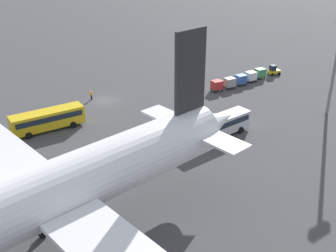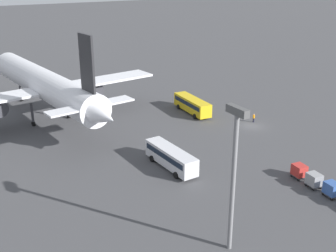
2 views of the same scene
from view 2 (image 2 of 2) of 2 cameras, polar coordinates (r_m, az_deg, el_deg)
ground_plane at (r=82.18m, az=11.22°, el=0.01°), size 600.00×600.00×0.00m
airplane at (r=85.12m, az=-16.33°, el=5.38°), size 52.77×45.24×19.11m
shuttle_bus_near at (r=87.50m, az=3.30°, el=2.97°), size 11.20×3.55×3.11m
shuttle_bus_far at (r=63.47m, az=0.39°, el=-4.14°), size 10.89×3.38×3.08m
worker_person at (r=83.96m, az=11.53°, el=1.07°), size 0.38×0.38×1.74m
cargo_cart_blue at (r=60.06m, az=21.33°, el=-7.93°), size 2.17×1.89×2.06m
cargo_cart_grey at (r=61.65m, az=19.17°, el=-6.87°), size 2.17×1.89×2.06m
cargo_cart_red at (r=63.58m, az=17.35°, el=-5.78°), size 2.17×1.89×2.06m
light_pole at (r=42.84m, az=8.95°, el=-5.23°), size 2.80×0.70×16.13m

